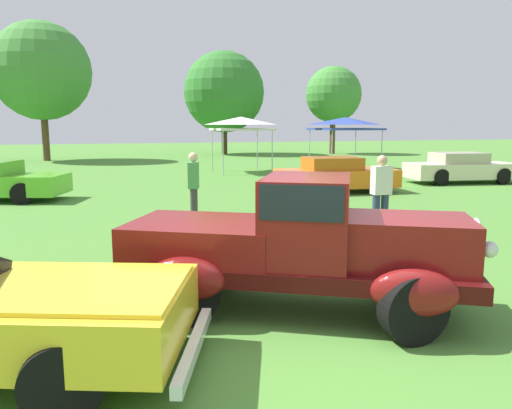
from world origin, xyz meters
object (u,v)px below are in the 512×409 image
Objects in this scene: show_car_cream at (461,168)px; feature_pickup_truck at (300,243)px; spectator_by_row at (194,186)px; spectator_near_truck at (381,192)px; canopy_tent_center_field at (241,123)px; canopy_tent_right_field at (345,123)px; show_car_orange at (336,175)px.

feature_pickup_truck is at bearing -136.07° from show_car_cream.
spectator_near_truck is at bearing -31.33° from spectator_by_row.
spectator_by_row is 13.11m from canopy_tent_center_field.
show_car_cream is at bearing -76.93° from canopy_tent_right_field.
spectator_by_row is (-11.78, -5.22, 0.31)m from show_car_cream.
show_car_cream is 1.68× the size of canopy_tent_center_field.
show_car_cream is at bearing 10.17° from show_car_orange.
show_car_orange is 8.37m from canopy_tent_center_field.
show_car_orange is 6.21m from show_car_cream.
canopy_tent_center_field is (4.51, 12.21, 1.51)m from spectator_by_row.
canopy_tent_center_field reaches higher than feature_pickup_truck.
spectator_by_row is at bearing 148.67° from spectator_near_truck.
show_car_orange is at bearing -169.83° from show_car_cream.
spectator_near_truck is 4.24m from spectator_by_row.
canopy_tent_center_field is 0.88× the size of canopy_tent_right_field.
show_car_orange is 9.46m from canopy_tent_right_field.
show_car_orange is (5.37, 9.96, -0.27)m from feature_pickup_truck.
show_car_cream is at bearing 42.33° from spectator_near_truck.
spectator_near_truck is 15.93m from canopy_tent_right_field.
spectator_near_truck is at bearing -93.52° from canopy_tent_center_field.
spectator_by_row is 0.55× the size of canopy_tent_right_field.
spectator_near_truck is (3.32, 3.63, 0.05)m from feature_pickup_truck.
canopy_tent_center_field and canopy_tent_right_field have the same top height.
feature_pickup_truck is 0.97× the size of show_car_cream.
show_car_cream is 2.69× the size of spectator_near_truck.
canopy_tent_right_field is (6.52, 14.46, 1.51)m from spectator_near_truck.
feature_pickup_truck is 2.61× the size of spectator_by_row.
canopy_tent_right_field reaches higher than feature_pickup_truck.
feature_pickup_truck is 1.05× the size of show_car_orange.
canopy_tent_center_field reaches higher than show_car_orange.
show_car_cream is at bearing 43.93° from feature_pickup_truck.
show_car_cream is 7.45m from canopy_tent_right_field.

